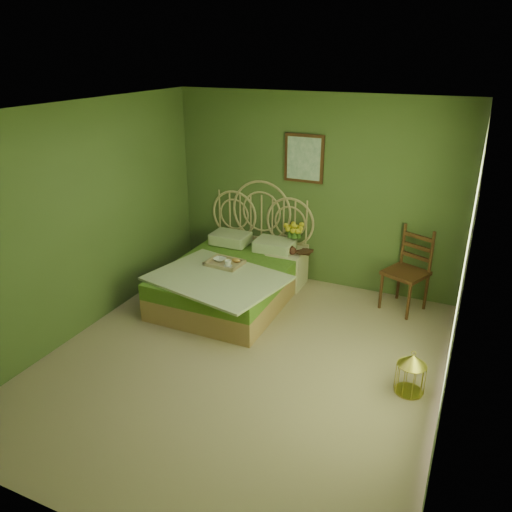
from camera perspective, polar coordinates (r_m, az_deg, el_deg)
The scene contains 14 objects.
floor at distance 5.46m, azimuth -1.54°, elevation -11.90°, with size 4.50×4.50×0.00m, color tan.
ceiling at distance 4.53m, azimuth -1.90°, elevation 16.33°, with size 4.50×4.50×0.00m, color silver.
wall_back at distance 6.84m, azimuth 6.62°, elevation 7.26°, with size 4.00×4.00×0.00m, color #4E6535.
wall_left at distance 5.95m, azimuth -19.34°, elevation 3.76°, with size 4.50×4.50×0.00m, color #4E6535.
wall_right at distance 4.42m, azimuth 22.35°, elevation -3.16°, with size 4.50×4.50×0.00m, color #4E6535.
wall_art at distance 6.75m, azimuth 5.51°, elevation 11.04°, with size 0.54×0.04×0.64m.
bed at distance 6.62m, azimuth -2.69°, elevation -2.37°, with size 1.75×2.21×1.37m.
nightstand at distance 6.97m, azimuth 3.65°, elevation -0.65°, with size 0.47×0.48×0.95m.
chair at distance 6.56m, azimuth 16.94°, elevation -0.91°, with size 0.61×0.61×1.05m.
birdcage at distance 5.14m, azimuth 17.27°, elevation -12.75°, with size 0.28×0.28×0.42m.
book_lower at distance 6.85m, azimuth 5.06°, elevation 0.56°, with size 0.16×0.22×0.02m, color #381E0F.
book_upper at distance 6.84m, azimuth 5.07°, elevation 0.71°, with size 0.16×0.22×0.02m, color #472819.
cereal_bowl at distance 6.53m, azimuth -4.18°, elevation -0.41°, with size 0.16×0.16×0.04m, color white.
coffee_cup at distance 6.35m, azimuth -3.22°, elevation -0.85°, with size 0.09×0.09×0.08m, color white.
Camera 1 is at (1.98, -4.04, 3.10)m, focal length 35.00 mm.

